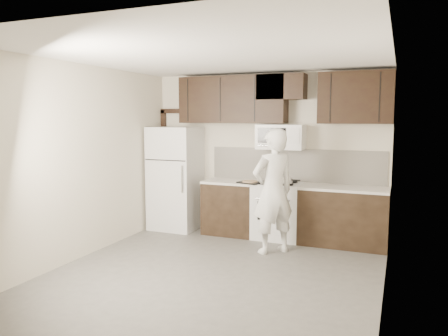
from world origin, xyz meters
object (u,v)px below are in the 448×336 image
Objects in this scene: person at (273,191)px; stove at (278,210)px; refrigerator at (176,178)px; microwave at (281,137)px.

stove is at bearing -127.55° from person.
refrigerator reaches higher than stove.
stove is 1.20m from microwave.
microwave is 1.17m from person.
microwave is at bearing 90.10° from stove.
person is (0.13, -0.78, 0.45)m from stove.
stove is 1.24× the size of microwave.
stove is 0.52× the size of refrigerator.
refrigerator is 0.99× the size of person.
person is at bearing -81.46° from microwave.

